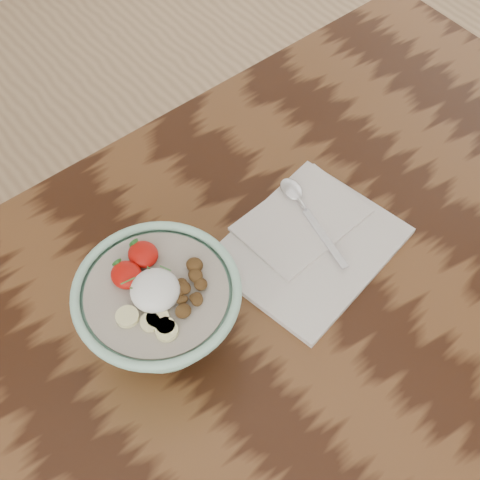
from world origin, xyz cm
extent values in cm
cube|color=black|center=(0.00, 0.00, 73.00)|extent=(160.00, 90.00, 4.00)
cylinder|color=#4C2D19|center=(72.00, 37.00, 35.50)|extent=(7.00, 7.00, 71.00)
cylinder|color=#A2DABD|center=(-3.20, 10.26, 75.67)|extent=(9.38, 9.38, 1.34)
torus|color=#A2DABD|center=(-3.20, 10.26, 86.61)|extent=(21.32, 21.32, 1.23)
cylinder|color=#BBAD9B|center=(-3.20, 10.26, 85.94)|extent=(18.08, 18.08, 1.12)
ellipsoid|color=white|center=(-3.49, 9.91, 87.68)|extent=(6.17, 6.17, 3.39)
ellipsoid|color=#B20E08|center=(-1.61, 15.28, 87.53)|extent=(3.77, 4.14, 2.07)
cone|color=#286623|center=(-1.61, 16.98, 87.83)|extent=(1.40, 1.03, 1.52)
ellipsoid|color=#B20E08|center=(-1.68, 15.33, 87.39)|extent=(3.25, 3.57, 1.79)
cone|color=#286623|center=(-1.68, 16.79, 87.69)|extent=(1.40, 1.03, 1.52)
ellipsoid|color=#B20E08|center=(-4.96, 14.03, 87.55)|extent=(3.83, 4.21, 2.11)
cone|color=#286623|center=(-4.96, 15.76, 87.85)|extent=(1.40, 1.03, 1.52)
cylinder|color=#F3EBA0|center=(-5.26, 6.91, 86.90)|extent=(2.80, 2.80, 0.70)
cylinder|color=#F3EBA0|center=(-5.15, 5.44, 86.90)|extent=(2.31, 2.31, 0.70)
cylinder|color=#F3EBA0|center=(-6.28, 7.06, 86.90)|extent=(2.43, 2.43, 0.70)
cylinder|color=#F3EBA0|center=(-5.39, 4.87, 86.90)|extent=(2.76, 2.76, 0.70)
cylinder|color=#F3EBA0|center=(-8.00, 9.42, 86.90)|extent=(2.86, 2.86, 0.70)
ellipsoid|color=#553919|center=(-0.16, 9.08, 87.00)|extent=(1.97, 1.97, 0.75)
ellipsoid|color=#553919|center=(-0.38, 8.23, 87.18)|extent=(1.99, 2.19, 1.03)
ellipsoid|color=#553919|center=(2.60, 10.04, 87.27)|extent=(2.62, 2.71, 1.65)
ellipsoid|color=#553919|center=(-1.58, 8.26, 87.15)|extent=(2.41, 2.42, 1.31)
ellipsoid|color=#553919|center=(-0.17, 6.18, 87.08)|extent=(1.74, 1.95, 0.90)
ellipsoid|color=#553919|center=(-0.13, 8.43, 86.97)|extent=(1.61, 1.63, 0.98)
ellipsoid|color=#553919|center=(1.78, 8.75, 87.26)|extent=(2.43, 2.66, 1.33)
ellipsoid|color=#553919|center=(-1.52, 7.04, 87.04)|extent=(1.76, 1.42, 0.93)
ellipsoid|color=#553919|center=(1.55, 7.37, 87.13)|extent=(2.25, 2.31, 1.23)
ellipsoid|color=#553919|center=(-2.38, 5.66, 87.22)|extent=(2.48, 2.40, 1.30)
ellipsoid|color=#553919|center=(-0.11, 5.93, 87.21)|extent=(2.39, 2.52, 1.03)
cylinder|color=#3A7632|center=(-5.51, 12.64, 88.50)|extent=(1.93, 0.52, 0.25)
cylinder|color=#3A7632|center=(-4.53, 9.42, 88.50)|extent=(1.13, 1.63, 0.24)
cylinder|color=#3A7632|center=(-3.24, 11.17, 88.50)|extent=(1.32, 0.34, 0.23)
cylinder|color=#3A7632|center=(-4.85, 10.91, 88.50)|extent=(1.03, 1.51, 0.24)
cylinder|color=#3A7632|center=(-2.40, 11.92, 88.50)|extent=(0.40, 1.92, 0.25)
cylinder|color=#3A7632|center=(-3.22, 8.58, 88.50)|extent=(1.31, 0.52, 0.23)
cylinder|color=#3A7632|center=(-2.42, 9.52, 88.50)|extent=(1.31, 1.00, 0.23)
cylinder|color=#3A7632|center=(-4.01, 8.33, 88.50)|extent=(1.14, 1.45, 0.24)
cylinder|color=#3A7632|center=(-3.58, 10.18, 88.50)|extent=(1.23, 0.88, 0.23)
cylinder|color=#3A7632|center=(-5.52, 11.23, 88.50)|extent=(0.84, 1.06, 0.22)
cylinder|color=#3A7632|center=(-1.72, 10.31, 88.50)|extent=(0.33, 1.38, 0.23)
cylinder|color=#3A7632|center=(-0.90, 11.26, 88.50)|extent=(0.80, 1.51, 0.23)
cube|color=silver|center=(21.93, 8.32, 75.49)|extent=(28.90, 24.88, 0.99)
cube|color=silver|center=(23.90, 12.27, 76.29)|extent=(19.62, 14.11, 0.59)
cube|color=silver|center=(24.01, 7.33, 76.76)|extent=(3.55, 11.63, 0.35)
cylinder|color=silver|center=(25.56, 14.51, 76.94)|extent=(1.33, 3.12, 0.71)
ellipsoid|color=silver|center=(26.17, 17.36, 77.06)|extent=(4.01, 5.20, 0.96)
camera|label=1|loc=(-21.25, -28.63, 158.34)|focal=50.00mm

